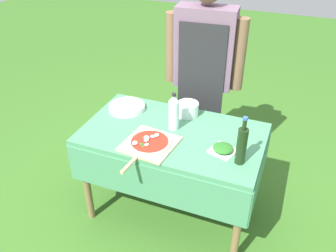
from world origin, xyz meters
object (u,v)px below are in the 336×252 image
person_cook (204,67)px  water_bottle (174,112)px  oil_bottle (242,145)px  plate_stack (127,107)px  herb_container (223,149)px  pizza_on_peel (149,143)px  prep_table (173,145)px  mixing_tub (188,109)px

person_cook → water_bottle: bearing=81.9°
oil_bottle → water_bottle: 0.54m
person_cook → plate_stack: bearing=40.1°
water_bottle → herb_container: (0.38, -0.13, -0.11)m
pizza_on_peel → plate_stack: 0.49m
water_bottle → herb_container: bearing=-18.8°
prep_table → pizza_on_peel: size_ratio=2.49×
water_bottle → mixing_tub: water_bottle is taller
pizza_on_peel → water_bottle: water_bottle is taller
oil_bottle → mixing_tub: bearing=139.1°
water_bottle → prep_table: bearing=-76.9°
oil_bottle → herb_container: bearing=149.7°
water_bottle → person_cook: bearing=86.7°
prep_table → oil_bottle: size_ratio=3.90×
person_cook → pizza_on_peel: person_cook is taller
prep_table → herb_container: size_ratio=6.53×
prep_table → water_bottle: size_ratio=4.55×
mixing_tub → plate_stack: mixing_tub is taller
water_bottle → mixing_tub: 0.23m
herb_container → plate_stack: bearing=162.9°
prep_table → person_cook: size_ratio=0.76×
prep_table → pizza_on_peel: 0.25m
prep_table → oil_bottle: 0.56m
plate_stack → oil_bottle: bearing=-18.9°
prep_table → person_cook: (0.02, 0.61, 0.33)m
person_cook → pizza_on_peel: (-0.11, -0.81, -0.21)m
person_cook → herb_container: 0.80m
oil_bottle → mixing_tub: (-0.47, 0.41, -0.08)m
water_bottle → mixing_tub: size_ratio=1.74×
pizza_on_peel → oil_bottle: oil_bottle is taller
oil_bottle → water_bottle: size_ratio=1.17×
person_cook → prep_table: bearing=83.1°
mixing_tub → plate_stack: size_ratio=0.58×
plate_stack → person_cook: bearing=44.9°
oil_bottle → herb_container: 0.17m
person_cook → water_bottle: (-0.03, -0.56, -0.10)m
person_cook → mixing_tub: size_ratio=10.45×
oil_bottle → mixing_tub: oil_bottle is taller
pizza_on_peel → plate_stack: pizza_on_peel is taller
pizza_on_peel → herb_container: 0.47m
prep_table → oil_bottle: oil_bottle is taller
mixing_tub → person_cook: bearing=89.5°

